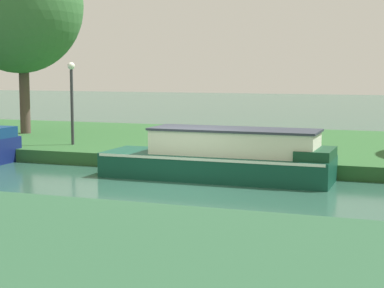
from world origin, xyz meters
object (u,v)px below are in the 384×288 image
forest_narrowboat (225,157)px  lamp_post (72,93)px  mooring_post_near (200,143)px  mooring_post_far (282,149)px  willow_tree_left (18,6)px

forest_narrowboat → lamp_post: bearing=157.4°
lamp_post → mooring_post_near: bearing=-12.2°
lamp_post → mooring_post_far: (7.29, -1.05, -1.45)m
mooring_post_far → forest_narrowboat: bearing=-130.0°
mooring_post_far → mooring_post_near: bearing=180.0°
forest_narrowboat → lamp_post: 6.74m
willow_tree_left → forest_narrowboat: bearing=-27.1°
mooring_post_far → willow_tree_left: bearing=162.2°
mooring_post_near → willow_tree_left: bearing=157.6°
forest_narrowboat → willow_tree_left: bearing=152.9°
forest_narrowboat → mooring_post_far: (1.23, 1.47, 0.09)m
forest_narrowboat → lamp_post: lamp_post is taller
willow_tree_left → lamp_post: bearing=-33.7°
willow_tree_left → lamp_post: willow_tree_left is taller
willow_tree_left → mooring_post_far: 12.41m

